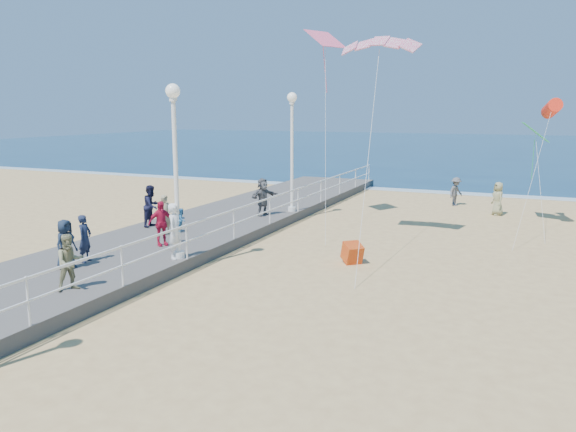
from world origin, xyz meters
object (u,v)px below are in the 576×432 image
at_px(spectator_5, 263,197).
at_px(spectator_7, 152,206).
at_px(spectator_1, 70,262).
at_px(spectator_3, 161,223).
at_px(spectator_0, 85,238).
at_px(spectator_6, 166,215).
at_px(toddler_held, 182,220).
at_px(box_kite, 352,255).
at_px(lamp_post_far, 292,139).
at_px(lamp_post_mid, 175,153).
at_px(beach_walker_c, 498,199).
at_px(beach_walker_a, 456,192).
at_px(woman_holding_toddler, 175,231).
at_px(spectator_4, 66,244).

bearing_deg(spectator_5, spectator_7, 162.15).
bearing_deg(spectator_1, spectator_7, 52.48).
bearing_deg(spectator_3, spectator_0, -166.92).
xyz_separation_m(spectator_5, spectator_6, (-1.58, -4.93, -0.08)).
bearing_deg(toddler_held, spectator_6, 36.80).
height_order(spectator_5, spectator_7, same).
bearing_deg(box_kite, spectator_1, -171.46).
relative_size(lamp_post_far, toddler_held, 7.43).
distance_m(lamp_post_mid, box_kite, 6.50).
relative_size(lamp_post_mid, beach_walker_c, 3.33).
relative_size(spectator_3, beach_walker_a, 1.02).
xyz_separation_m(spectator_5, box_kite, (5.50, -4.63, -0.92)).
height_order(spectator_1, spectator_3, spectator_3).
bearing_deg(beach_walker_c, toddler_held, -61.57).
xyz_separation_m(spectator_0, spectator_1, (1.66, -2.30, 0.01)).
bearing_deg(beach_walker_a, spectator_7, 167.33).
height_order(spectator_1, beach_walker_a, spectator_1).
bearing_deg(toddler_held, spectator_0, 115.31).
distance_m(woman_holding_toddler, spectator_4, 3.18).
height_order(spectator_0, beach_walker_a, spectator_0).
relative_size(lamp_post_far, spectator_0, 3.69).
bearing_deg(spectator_6, spectator_3, -134.39).
height_order(lamp_post_far, spectator_5, lamp_post_far).
bearing_deg(beach_walker_c, lamp_post_far, -90.05).
height_order(lamp_post_far, woman_holding_toddler, lamp_post_far).
distance_m(woman_holding_toddler, beach_walker_c, 16.48).
height_order(toddler_held, spectator_6, toddler_held).
bearing_deg(lamp_post_mid, spectator_1, -100.45).
bearing_deg(spectator_0, spectator_6, -12.34).
xyz_separation_m(toddler_held, spectator_7, (-3.85, 3.57, -0.38)).
height_order(spectator_4, spectator_5, spectator_5).
bearing_deg(spectator_3, toddler_held, -92.10).
distance_m(spectator_3, spectator_5, 6.44).
xyz_separation_m(spectator_3, beach_walker_a, (7.85, 14.83, -0.42)).
height_order(spectator_0, spectator_6, spectator_6).
xyz_separation_m(lamp_post_far, spectator_6, (-2.33, -6.40, -2.51)).
bearing_deg(lamp_post_mid, beach_walker_c, 58.54).
height_order(spectator_0, spectator_3, spectator_3).
distance_m(toddler_held, spectator_0, 2.95).
xyz_separation_m(toddler_held, spectator_5, (-0.85, 7.45, -0.38)).
xyz_separation_m(spectator_1, beach_walker_c, (9.25, 17.76, -0.34)).
relative_size(spectator_3, spectator_7, 0.93).
xyz_separation_m(spectator_4, spectator_6, (-0.02, 4.90, 0.02)).
bearing_deg(lamp_post_mid, toddler_held, 39.03).
xyz_separation_m(toddler_held, beach_walker_c, (8.45, 13.90, -0.81)).
xyz_separation_m(spectator_6, spectator_7, (-1.42, 1.05, 0.08)).
bearing_deg(lamp_post_mid, woman_holding_toddler, -125.95).
bearing_deg(spectator_6, beach_walker_a, -17.83).
height_order(spectator_1, spectator_6, spectator_6).
relative_size(spectator_0, spectator_7, 0.87).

